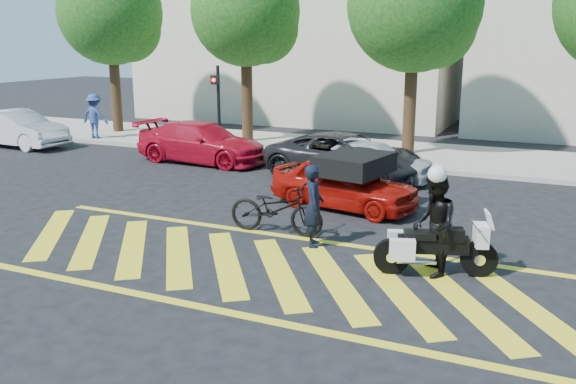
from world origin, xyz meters
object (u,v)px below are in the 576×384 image
at_px(parked_far_left, 18,129).
at_px(parked_mid_right, 372,160).
at_px(officer_bike, 314,206).
at_px(parked_left, 202,142).
at_px(police_motorcycle, 434,247).
at_px(parked_mid_left, 346,156).
at_px(bicycle, 276,209).
at_px(red_convertible, 344,183).
at_px(officer_moto, 434,225).

relative_size(parked_far_left, parked_mid_right, 1.17).
relative_size(officer_bike, parked_left, 0.36).
relative_size(police_motorcycle, parked_far_left, 0.49).
bearing_deg(parked_far_left, parked_mid_left, -86.56).
height_order(parked_far_left, parked_left, parked_far_left).
height_order(bicycle, red_convertible, red_convertible).
relative_size(bicycle, parked_left, 0.45).
distance_m(parked_left, parked_mid_right, 6.11).
height_order(officer_bike, police_motorcycle, officer_bike).
bearing_deg(red_convertible, parked_mid_right, 15.70).
distance_m(bicycle, red_convertible, 2.65).
xyz_separation_m(parked_far_left, parked_mid_right, (14.34, 0.00, -0.08)).
bearing_deg(police_motorcycle, officer_moto, 126.39).
distance_m(red_convertible, parked_mid_left, 3.41).
relative_size(police_motorcycle, parked_mid_right, 0.58).
xyz_separation_m(officer_moto, parked_far_left, (-17.52, 6.81, -0.22)).
relative_size(red_convertible, parked_mid_left, 0.77).
relative_size(police_motorcycle, parked_left, 0.45).
distance_m(police_motorcycle, officer_moto, 0.40).
height_order(police_motorcycle, red_convertible, red_convertible).
bearing_deg(officer_bike, police_motorcycle, -126.66).
distance_m(police_motorcycle, parked_mid_right, 7.53).
xyz_separation_m(parked_left, parked_mid_left, (5.30, -0.32, -0.00)).
distance_m(officer_bike, red_convertible, 3.00).
relative_size(officer_moto, red_convertible, 0.49).
bearing_deg(officer_bike, parked_left, 22.61).
distance_m(bicycle, parked_far_left, 15.10).
bearing_deg(officer_moto, parked_left, -146.53).
xyz_separation_m(red_convertible, parked_far_left, (-14.61, 3.24, 0.07)).
bearing_deg(bicycle, parked_mid_left, 0.84).
bearing_deg(officer_moto, parked_far_left, -130.21).
bearing_deg(parked_mid_left, officer_bike, -160.76).
height_order(officer_bike, red_convertible, officer_bike).
distance_m(police_motorcycle, parked_far_left, 18.81).
height_order(parked_mid_left, parked_mid_right, parked_mid_left).
height_order(red_convertible, parked_far_left, parked_far_left).
height_order(bicycle, parked_mid_left, parked_mid_left).
distance_m(officer_bike, bicycle, 1.15).
bearing_deg(parked_mid_left, parked_mid_right, -83.78).
height_order(officer_moto, parked_mid_right, officer_moto).
distance_m(red_convertible, parked_far_left, 14.97).
relative_size(red_convertible, parked_mid_right, 1.02).
height_order(bicycle, police_motorcycle, bicycle).
bearing_deg(parked_mid_right, officer_bike, -172.88).
bearing_deg(red_convertible, police_motorcycle, -129.89).
distance_m(parked_far_left, parked_mid_right, 14.34).
bearing_deg(parked_mid_right, parked_far_left, 91.27).
relative_size(parked_far_left, parked_mid_left, 0.88).
distance_m(officer_bike, parked_left, 9.39).
bearing_deg(parked_mid_left, police_motorcycle, -143.47).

